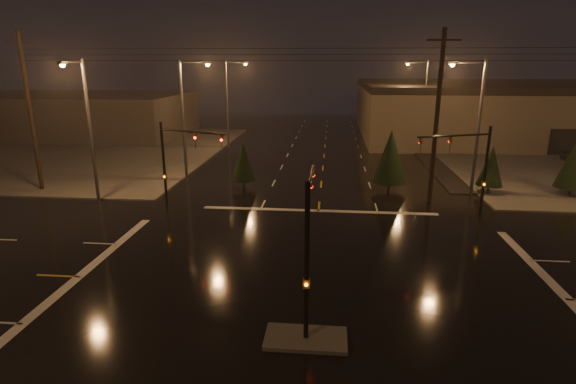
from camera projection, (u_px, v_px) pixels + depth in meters
ground at (311, 288)px, 20.19m from camera, size 140.00×140.00×0.00m
sidewalk_nw at (63, 150)px, 51.65m from camera, size 36.00×36.00×0.12m
median_island at (306, 338)px, 16.35m from camera, size 3.00×1.60×0.15m
stop_bar_far at (319, 211)px, 30.71m from camera, size 16.00×0.50×0.01m
commercial_block at (76, 114)px, 62.84m from camera, size 30.00×18.00×5.60m
signal_mast_median at (308, 235)px, 16.22m from camera, size 0.25×4.59×6.00m
signal_mast_ne at (472, 162)px, 27.96m from camera, size 4.84×1.86×6.00m
signal_mast_nw at (176, 156)px, 29.72m from camera, size 4.84×1.86×6.00m
streetlight_1 at (186, 113)px, 36.84m from camera, size 2.77×0.32×10.00m
streetlight_2 at (229, 98)px, 52.14m from camera, size 2.77×0.32×10.00m
streetlight_3 at (475, 119)px, 32.85m from camera, size 2.77×0.32×10.00m
streetlight_4 at (423, 98)px, 51.98m from camera, size 2.77×0.32×10.00m
streetlight_5 at (87, 123)px, 30.77m from camera, size 0.32×2.77×10.00m
utility_pole_0 at (30, 112)px, 33.93m from camera, size 2.20×0.32×12.00m
utility_pole_1 at (437, 117)px, 31.15m from camera, size 2.20×0.32×12.00m
conifer_0 at (491, 166)px, 34.02m from camera, size 1.95×1.95×3.75m
conifer_1 at (575, 162)px, 33.37m from camera, size 2.49×2.49×4.59m
conifer_3 at (243, 162)px, 35.53m from camera, size 1.94×1.94×3.74m
conifer_4 at (390, 156)px, 34.82m from camera, size 2.66×2.66×4.86m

